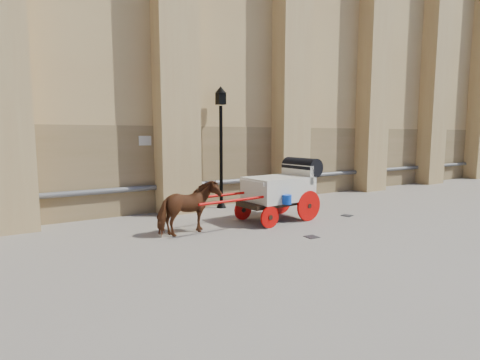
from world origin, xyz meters
TOP-DOWN VIEW (x-y plane):
  - ground at (0.00, 0.00)m, footprint 90.00×90.00m
  - horse at (-1.89, 0.71)m, footprint 1.81×1.02m
  - carriage at (1.39, 0.82)m, footprint 4.51×1.67m
  - street_lamp at (0.68, 3.53)m, footprint 0.42×0.42m
  - drain_grate_near at (0.74, -1.28)m, footprint 0.34×0.34m
  - drain_grate_far at (3.57, 0.07)m, footprint 0.40×0.40m

SIDE VIEW (x-z plane):
  - ground at x=0.00m, z-range 0.00..0.00m
  - drain_grate_near at x=0.74m, z-range 0.00..0.01m
  - drain_grate_far at x=3.57m, z-range 0.00..0.01m
  - horse at x=-1.89m, z-range 0.00..1.45m
  - carriage at x=1.39m, z-range 0.08..2.02m
  - street_lamp at x=0.68m, z-range 0.15..4.59m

